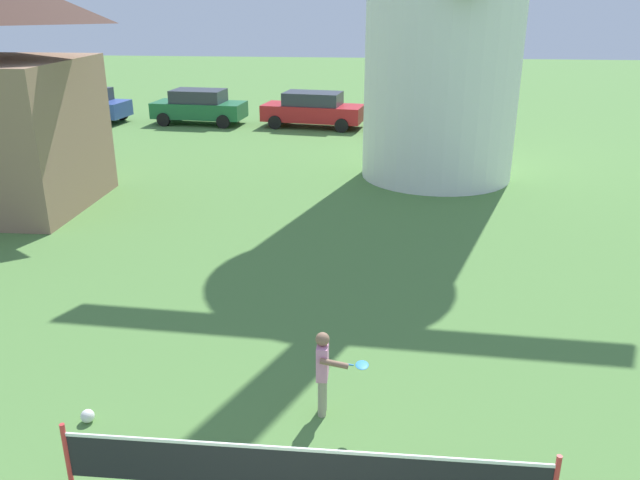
# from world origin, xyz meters

# --- Properties ---
(tennis_net) EXTENTS (5.43, 0.06, 1.10)m
(tennis_net) POSITION_xyz_m (0.12, 1.75, 0.69)
(tennis_net) COLOR red
(tennis_net) RESTS_ON ground_plane
(player_far) EXTENTS (0.74, 0.51, 1.28)m
(player_far) POSITION_xyz_m (0.17, 3.75, 0.73)
(player_far) COLOR #9E937F
(player_far) RESTS_ON ground_plane
(stray_ball) EXTENTS (0.19, 0.19, 0.19)m
(stray_ball) POSITION_xyz_m (-3.08, 3.23, 0.09)
(stray_ball) COLOR silver
(stray_ball) RESTS_ON ground_plane
(parked_car_blue) EXTENTS (4.05, 2.30, 1.56)m
(parked_car_blue) POSITION_xyz_m (-12.94, 25.05, 0.81)
(parked_car_blue) COLOR #334C99
(parked_car_blue) RESTS_ON ground_plane
(parked_car_green) EXTENTS (4.31, 2.19, 1.56)m
(parked_car_green) POSITION_xyz_m (-7.57, 25.13, 0.81)
(parked_car_green) COLOR #1E6638
(parked_car_green) RESTS_ON ground_plane
(parked_car_red) EXTENTS (4.66, 2.41, 1.56)m
(parked_car_red) POSITION_xyz_m (-2.27, 24.84, 0.81)
(parked_car_red) COLOR red
(parked_car_red) RESTS_ON ground_plane
(parked_car_black) EXTENTS (4.46, 2.31, 1.56)m
(parked_car_black) POSITION_xyz_m (2.60, 24.26, 0.81)
(parked_car_black) COLOR #1E232D
(parked_car_black) RESTS_ON ground_plane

